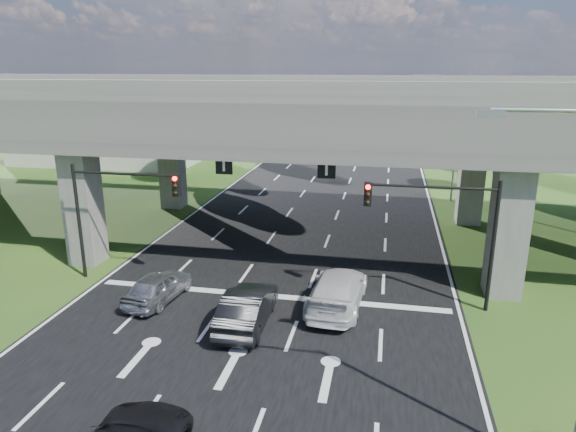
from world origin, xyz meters
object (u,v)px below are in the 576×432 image
(streetlight_beyond, at_px, (436,112))
(car_white, at_px, (337,290))
(signal_left, at_px, (115,202))
(streetlight_far, at_px, (452,129))
(car_dark, at_px, (247,308))
(car_silver, at_px, (158,287))
(signal_right, at_px, (444,219))

(streetlight_beyond, xyz_separation_m, car_white, (-6.75, -37.00, -5.00))
(signal_left, distance_m, car_white, 11.70)
(signal_left, relative_size, streetlight_far, 0.60)
(streetlight_far, distance_m, streetlight_beyond, 16.00)
(streetlight_beyond, bearing_deg, car_dark, -104.62)
(signal_left, distance_m, streetlight_far, 26.95)
(signal_left, bearing_deg, car_white, -4.82)
(car_dark, height_order, car_white, car_white)
(streetlight_beyond, bearing_deg, car_white, -100.34)
(streetlight_far, bearing_deg, streetlight_beyond, 90.00)
(car_silver, distance_m, car_dark, 4.94)
(signal_right, xyz_separation_m, streetlight_far, (2.27, 20.06, 1.66))
(signal_left, xyz_separation_m, car_dark, (7.62, -3.43, -3.35))
(streetlight_far, distance_m, car_silver, 27.14)
(car_silver, bearing_deg, streetlight_far, -116.92)
(signal_left, relative_size, streetlight_beyond, 0.60)
(car_silver, bearing_deg, car_white, -165.59)
(signal_left, distance_m, car_silver, 4.92)
(signal_left, relative_size, car_dark, 1.22)
(car_dark, bearing_deg, car_white, -146.12)
(streetlight_far, height_order, streetlight_beyond, same)
(signal_right, distance_m, car_dark, 9.35)
(signal_right, xyz_separation_m, signal_left, (-15.65, 0.00, 0.00))
(car_dark, bearing_deg, signal_right, -157.96)
(signal_left, xyz_separation_m, car_silver, (2.91, -1.96, -3.45))
(signal_left, xyz_separation_m, streetlight_far, (17.92, 20.06, 1.66))
(signal_right, height_order, car_white, signal_right)
(car_dark, bearing_deg, streetlight_beyond, -105.69)
(streetlight_beyond, bearing_deg, streetlight_far, -90.00)
(streetlight_far, xyz_separation_m, car_silver, (-15.02, -22.02, -5.11))
(car_silver, bearing_deg, signal_right, -163.87)
(signal_left, bearing_deg, streetlight_beyond, 63.57)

